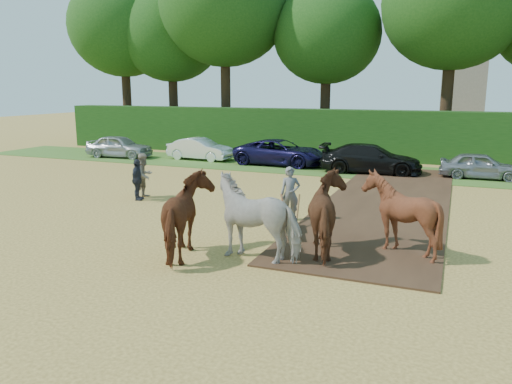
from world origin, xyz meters
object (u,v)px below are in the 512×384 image
object	(u,v)px
spectator_near	(144,176)
parked_cars	(403,160)
plough_team	(296,215)
church	(470,6)
spectator_far	(137,180)

from	to	relation	value
spectator_near	parked_cars	world-z (taller)	spectator_near
spectator_near	plough_team	size ratio (longest dim) A/B	0.25
plough_team	parked_cars	bearing A→B (deg)	84.89
plough_team	spectator_near	bearing A→B (deg)	150.54
spectator_near	church	xyz separation A→B (m)	(11.67, 50.75, 12.84)
spectator_far	parked_cars	world-z (taller)	spectator_far
church	spectator_far	bearing A→B (deg)	-102.80
church	spectator_near	bearing A→B (deg)	-102.95
spectator_near	spectator_far	xyz separation A→B (m)	(0.03, -0.51, -0.08)
parked_cars	church	distance (m)	43.18
parked_cars	church	size ratio (longest dim) A/B	1.50
parked_cars	plough_team	bearing A→B (deg)	-95.11
spectator_near	plough_team	world-z (taller)	plough_team
spectator_near	church	size ratio (longest dim) A/B	0.07
spectator_far	parked_cars	distance (m)	13.57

